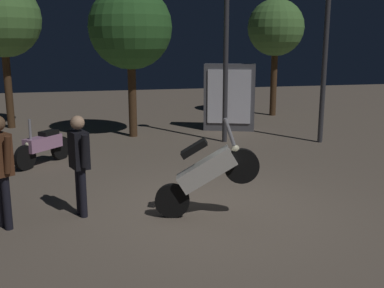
{
  "coord_description": "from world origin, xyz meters",
  "views": [
    {
      "loc": [
        -2.08,
        -7.11,
        2.78
      ],
      "look_at": [
        -0.22,
        0.65,
        1.0
      ],
      "focal_mm": 43.03,
      "sensor_mm": 36.0,
      "label": 1
    }
  ],
  "objects_px": {
    "streetlamp_near": "(328,12)",
    "streetlamp_far": "(226,29)",
    "person_rider_beside": "(79,157)",
    "kiosk_billboard": "(229,97)",
    "person_bystander_far": "(1,162)",
    "motorcycle_pink_parked_left": "(43,146)",
    "motorcycle_white_foreground": "(206,173)"
  },
  "relations": [
    {
      "from": "person_rider_beside",
      "to": "streetlamp_far",
      "type": "height_order",
      "value": "streetlamp_far"
    },
    {
      "from": "motorcycle_white_foreground",
      "to": "streetlamp_near",
      "type": "bearing_deg",
      "value": 60.07
    },
    {
      "from": "streetlamp_near",
      "to": "motorcycle_pink_parked_left",
      "type": "bearing_deg",
      "value": -174.51
    },
    {
      "from": "motorcycle_white_foreground",
      "to": "person_rider_beside",
      "type": "bearing_deg",
      "value": 178.21
    },
    {
      "from": "streetlamp_far",
      "to": "kiosk_billboard",
      "type": "height_order",
      "value": "streetlamp_far"
    },
    {
      "from": "person_rider_beside",
      "to": "streetlamp_far",
      "type": "xyz_separation_m",
      "value": [
        3.97,
        4.89,
        2.12
      ]
    },
    {
      "from": "motorcycle_pink_parked_left",
      "to": "streetlamp_near",
      "type": "height_order",
      "value": "streetlamp_near"
    },
    {
      "from": "motorcycle_pink_parked_left",
      "to": "person_rider_beside",
      "type": "xyz_separation_m",
      "value": [
        0.84,
        -3.5,
        0.54
      ]
    },
    {
      "from": "streetlamp_near",
      "to": "kiosk_billboard",
      "type": "xyz_separation_m",
      "value": [
        -1.93,
        2.38,
        -2.49
      ]
    },
    {
      "from": "motorcycle_pink_parked_left",
      "to": "streetlamp_far",
      "type": "xyz_separation_m",
      "value": [
        4.8,
        1.4,
        2.67
      ]
    },
    {
      "from": "streetlamp_near",
      "to": "streetlamp_far",
      "type": "xyz_separation_m",
      "value": [
        -2.61,
        0.69,
        -0.44
      ]
    },
    {
      "from": "motorcycle_pink_parked_left",
      "to": "streetlamp_far",
      "type": "distance_m",
      "value": 5.67
    },
    {
      "from": "motorcycle_pink_parked_left",
      "to": "motorcycle_white_foreground",
      "type": "bearing_deg",
      "value": 75.49
    },
    {
      "from": "person_bystander_far",
      "to": "streetlamp_far",
      "type": "relative_size",
      "value": 0.36
    },
    {
      "from": "person_rider_beside",
      "to": "kiosk_billboard",
      "type": "bearing_deg",
      "value": -144.67
    },
    {
      "from": "kiosk_billboard",
      "to": "motorcycle_pink_parked_left",
      "type": "bearing_deg",
      "value": 49.87
    },
    {
      "from": "person_bystander_far",
      "to": "kiosk_billboard",
      "type": "relative_size",
      "value": 0.83
    },
    {
      "from": "motorcycle_pink_parked_left",
      "to": "person_rider_beside",
      "type": "height_order",
      "value": "person_rider_beside"
    },
    {
      "from": "motorcycle_white_foreground",
      "to": "streetlamp_far",
      "type": "bearing_deg",
      "value": 83.88
    },
    {
      "from": "person_rider_beside",
      "to": "person_bystander_far",
      "type": "distance_m",
      "value": 1.16
    },
    {
      "from": "motorcycle_white_foreground",
      "to": "kiosk_billboard",
      "type": "xyz_separation_m",
      "value": [
        2.7,
        7.15,
        0.31
      ]
    },
    {
      "from": "streetlamp_far",
      "to": "kiosk_billboard",
      "type": "bearing_deg",
      "value": 68.18
    },
    {
      "from": "motorcycle_pink_parked_left",
      "to": "streetlamp_far",
      "type": "bearing_deg",
      "value": 147.25
    },
    {
      "from": "motorcycle_pink_parked_left",
      "to": "kiosk_billboard",
      "type": "bearing_deg",
      "value": 160.45
    },
    {
      "from": "person_bystander_far",
      "to": "kiosk_billboard",
      "type": "distance_m",
      "value": 8.96
    },
    {
      "from": "motorcycle_white_foreground",
      "to": "person_bystander_far",
      "type": "bearing_deg",
      "value": -171.27
    },
    {
      "from": "motorcycle_pink_parked_left",
      "to": "person_bystander_far",
      "type": "distance_m",
      "value": 3.82
    },
    {
      "from": "person_rider_beside",
      "to": "person_bystander_far",
      "type": "xyz_separation_m",
      "value": [
        -1.13,
        -0.26,
        0.06
      ]
    },
    {
      "from": "motorcycle_pink_parked_left",
      "to": "streetlamp_near",
      "type": "distance_m",
      "value": 8.06
    },
    {
      "from": "person_bystander_far",
      "to": "kiosk_billboard",
      "type": "bearing_deg",
      "value": -164.22
    },
    {
      "from": "person_rider_beside",
      "to": "streetlamp_far",
      "type": "bearing_deg",
      "value": -148.51
    },
    {
      "from": "streetlamp_far",
      "to": "person_bystander_far",
      "type": "bearing_deg",
      "value": -134.65
    }
  ]
}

